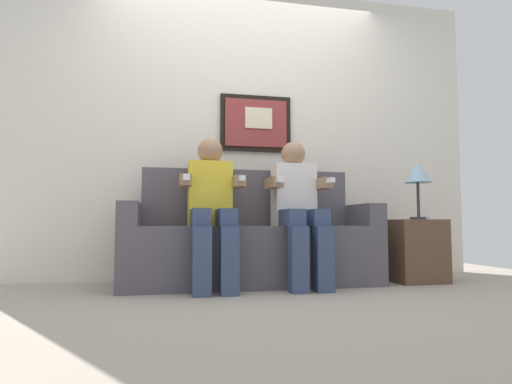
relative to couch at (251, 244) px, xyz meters
The scene contains 8 objects.
ground_plane 0.45m from the couch, 90.00° to the right, with size 5.65×5.65×0.00m, color #9E9384.
back_wall_assembly 1.08m from the couch, 89.57° to the left, with size 4.35×0.10×2.60m.
couch is the anchor object (origin of this frame).
person_on_left 0.47m from the couch, 152.92° to the right, with size 0.46×0.56×1.11m.
person_on_right 0.47m from the couch, 27.09° to the right, with size 0.46×0.56×1.11m.
side_table_right 1.33m from the couch, ahead, with size 0.40×0.40×0.50m.
table_lamp 1.46m from the couch, ahead, with size 0.22×0.22×0.46m.
spare_remote_on_table 1.41m from the couch, ahead, with size 0.04×0.13×0.02m, color white.
Camera 1 is at (-0.66, -2.96, 0.47)m, focal length 30.32 mm.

